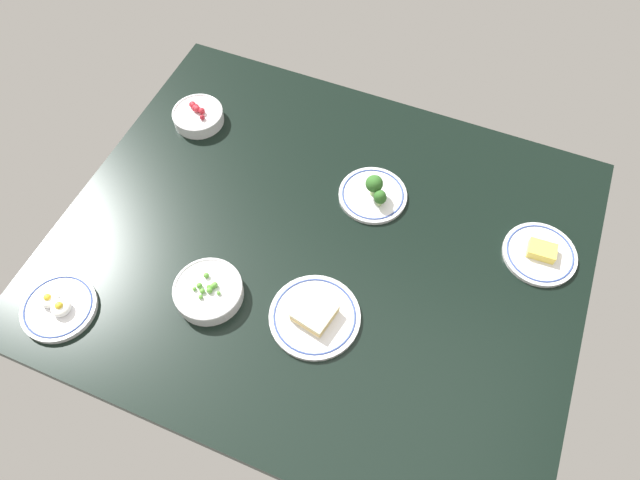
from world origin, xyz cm
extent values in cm
cube|color=black|center=(0.00, 0.00, 2.00)|extent=(137.23, 113.91, 4.00)
cylinder|color=silver|center=(6.86, -20.08, 4.60)|extent=(22.51, 22.51, 1.20)
torus|color=#33478C|center=(6.86, -20.08, 5.20)|extent=(20.31, 20.31, 0.50)
cube|color=beige|center=(6.86, -20.08, 5.80)|extent=(10.38, 10.35, 1.20)
cube|color=#E5B24C|center=(6.86, -20.08, 6.80)|extent=(10.38, 10.35, 0.80)
cube|color=beige|center=(6.86, -20.08, 7.80)|extent=(10.38, 10.35, 1.20)
cylinder|color=silver|center=(-50.59, 26.43, 5.84)|extent=(15.03, 15.03, 3.68)
torus|color=silver|center=(-50.59, 26.43, 7.68)|extent=(15.23, 15.23, 0.80)
sphere|color=maroon|center=(-51.57, 27.88, 8.44)|extent=(1.51, 1.51, 1.51)
sphere|color=#B2232D|center=(-52.52, 27.68, 8.66)|extent=(1.95, 1.95, 1.95)
sphere|color=#B2232D|center=(-51.37, 26.98, 8.68)|extent=(2.00, 2.00, 2.00)
sphere|color=#B2232D|center=(-50.66, 26.81, 8.73)|extent=(2.09, 2.09, 2.09)
sphere|color=maroon|center=(-47.81, 24.65, 8.47)|extent=(1.57, 1.57, 1.57)
sphere|color=#B2232D|center=(-52.91, 27.92, 8.68)|extent=(2.00, 2.00, 2.00)
sphere|color=#B2232D|center=(-49.09, 26.72, 8.66)|extent=(1.95, 1.95, 1.95)
cylinder|color=silver|center=(7.69, 19.88, 4.58)|extent=(19.01, 19.01, 1.16)
torus|color=#33478C|center=(7.69, 19.88, 5.16)|extent=(17.22, 17.22, 0.50)
cylinder|color=#9EBC72|center=(10.50, 17.23, 6.07)|extent=(1.20, 1.20, 1.84)
sphere|color=#2D6023|center=(10.50, 17.23, 8.28)|extent=(3.44, 3.44, 3.44)
cylinder|color=#9EBC72|center=(10.26, 17.42, 6.29)|extent=(1.20, 1.20, 2.26)
sphere|color=#2D6023|center=(10.26, 17.42, 8.71)|extent=(3.43, 3.43, 3.43)
cylinder|color=#9EBC72|center=(7.68, 19.90, 6.62)|extent=(1.69, 1.69, 2.92)
sphere|color=#2D6023|center=(7.68, 19.90, 9.89)|extent=(4.83, 4.83, 4.83)
cylinder|color=silver|center=(-19.94, -24.38, 5.84)|extent=(17.21, 17.21, 3.67)
torus|color=silver|center=(-19.94, -24.38, 7.67)|extent=(17.32, 17.32, 0.80)
sphere|color=#599E38|center=(-18.87, -23.75, 8.37)|extent=(1.38, 1.38, 1.38)
sphere|color=#599E38|center=(-21.65, -21.55, 8.38)|extent=(1.41, 1.41, 1.41)
sphere|color=#599E38|center=(-20.50, -25.76, 8.35)|extent=(1.35, 1.35, 1.35)
sphere|color=#599E38|center=(-18.42, -23.17, 8.45)|extent=(1.56, 1.56, 1.56)
sphere|color=#599E38|center=(-20.16, -27.27, 8.24)|extent=(1.12, 1.12, 1.12)
sphere|color=#599E38|center=(-18.95, -24.92, 8.44)|extent=(1.52, 1.52, 1.52)
sphere|color=#599E38|center=(-22.63, -25.90, 8.19)|extent=(1.04, 1.04, 1.04)
sphere|color=#599E38|center=(-16.62, -24.68, 8.19)|extent=(1.02, 1.02, 1.02)
sphere|color=#599E38|center=(-21.88, -24.69, 8.41)|extent=(1.46, 1.46, 1.46)
sphere|color=#599E38|center=(-19.62, -24.10, 8.25)|extent=(1.15, 1.15, 1.15)
cylinder|color=silver|center=(-52.44, -41.92, 4.72)|extent=(18.53, 18.53, 1.44)
torus|color=#33478C|center=(-52.44, -41.92, 5.44)|extent=(16.81, 16.81, 0.50)
ellipsoid|color=white|center=(-54.79, -41.42, 6.68)|extent=(4.53, 4.53, 2.49)
sphere|color=yellow|center=(-54.79, -41.42, 7.81)|extent=(1.81, 1.81, 1.81)
ellipsoid|color=white|center=(-50.73, -42.24, 6.78)|extent=(4.90, 4.90, 2.69)
sphere|color=yellow|center=(-50.73, -42.24, 8.00)|extent=(1.96, 1.96, 1.96)
cylinder|color=silver|center=(54.36, 18.63, 4.57)|extent=(19.17, 19.17, 1.14)
torus|color=#33478C|center=(54.36, 18.63, 5.14)|extent=(17.37, 17.37, 0.50)
cube|color=#F2D14C|center=(54.36, 18.63, 6.42)|extent=(7.32, 5.31, 2.56)
camera|label=1|loc=(29.71, -72.20, 134.29)|focal=32.21mm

